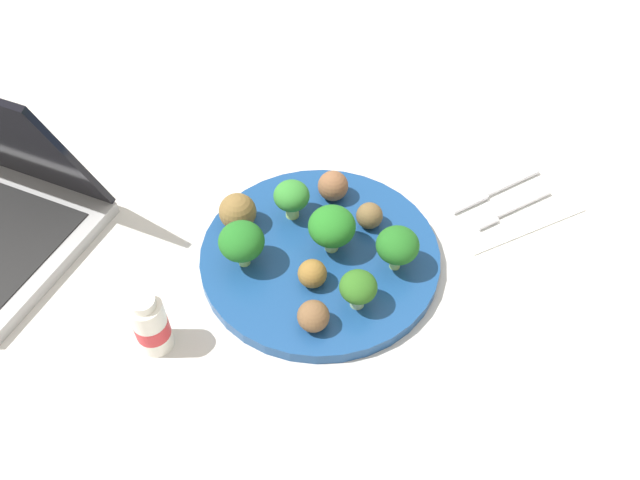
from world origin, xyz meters
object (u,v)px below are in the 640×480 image
at_px(broccoli_floret_far_rim, 242,242).
at_px(broccoli_floret_mid_right, 397,246).
at_px(napkin, 502,200).
at_px(yogurt_bottle, 151,325).
at_px(meatball_mid_left, 238,212).
at_px(meatball_back_right, 369,216).
at_px(plate, 320,256).
at_px(fork, 507,209).
at_px(meatball_back_left, 313,316).
at_px(meatball_front_right, 333,186).
at_px(broccoli_floret_mid_left, 358,288).
at_px(broccoli_floret_front_right, 333,229).
at_px(meatball_near_rim, 312,274).
at_px(knife, 490,190).
at_px(broccoli_floret_near_rim, 292,197).

relative_size(broccoli_floret_far_rim, broccoli_floret_mid_right, 1.03).
bearing_deg(napkin, yogurt_bottle, 6.55).
distance_m(meatball_mid_left, meatball_back_right, 0.16).
relative_size(plate, napkin, 1.65).
bearing_deg(fork, broccoli_floret_far_rim, -4.64).
height_order(broccoli_floret_far_rim, meatball_back_left, broccoli_floret_far_rim).
relative_size(broccoli_floret_mid_right, meatball_front_right, 1.48).
bearing_deg(yogurt_bottle, napkin, -173.45).
xyz_separation_m(meatball_front_right, yogurt_bottle, (0.25, 0.12, 0.00)).
bearing_deg(meatball_back_left, meatball_mid_left, -78.85).
distance_m(broccoli_floret_far_rim, fork, 0.34).
bearing_deg(meatball_back_left, fork, -164.45).
bearing_deg(meatball_back_right, broccoli_floret_mid_left, 59.95).
xyz_separation_m(broccoli_floret_front_right, napkin, (-0.24, -0.01, -0.05)).
relative_size(broccoli_floret_mid_right, yogurt_bottle, 0.71).
relative_size(broccoli_floret_mid_left, napkin, 0.28).
xyz_separation_m(meatball_near_rim, meatball_front_right, (-0.07, -0.12, 0.00)).
xyz_separation_m(meatball_near_rim, meatball_mid_left, (0.05, -0.11, 0.01)).
bearing_deg(meatball_back_left, knife, -157.95).
bearing_deg(broccoli_floret_near_rim, meatball_front_right, -168.09).
bearing_deg(yogurt_bottle, meatball_back_right, -166.89).
height_order(plate, napkin, plate).
relative_size(meatball_near_rim, meatball_back_left, 0.95).
xyz_separation_m(meatball_near_rim, yogurt_bottle, (0.18, 0.01, 0.00)).
height_order(broccoli_floret_front_right, knife, broccoli_floret_front_right).
xyz_separation_m(broccoli_floret_mid_left, meatball_back_right, (-0.06, -0.10, -0.01)).
xyz_separation_m(meatball_front_right, knife, (-0.20, 0.05, -0.03)).
height_order(broccoli_floret_near_rim, broccoli_floret_mid_left, broccoli_floret_near_rim).
xyz_separation_m(broccoli_floret_far_rim, meatball_near_rim, (-0.06, 0.05, -0.02)).
height_order(plate, meatball_front_right, meatball_front_right).
distance_m(meatball_near_rim, meatball_back_right, 0.11).
height_order(meatball_mid_left, napkin, meatball_mid_left).
distance_m(napkin, fork, 0.02).
xyz_separation_m(broccoli_floret_mid_right, meatball_near_rim, (0.10, -0.01, -0.02)).
relative_size(broccoli_floret_front_right, meatball_back_left, 1.73).
xyz_separation_m(plate, broccoli_floret_far_rim, (0.09, -0.01, 0.04)).
bearing_deg(broccoli_floret_mid_right, fork, -167.42).
bearing_deg(broccoli_floret_mid_left, meatball_mid_left, -61.40).
bearing_deg(yogurt_bottle, knife, -171.21).
xyz_separation_m(plate, broccoli_floret_front_right, (-0.01, 0.00, 0.04)).
bearing_deg(broccoli_floret_mid_right, meatball_front_right, -79.31).
bearing_deg(plate, knife, -174.48).
xyz_separation_m(broccoli_floret_near_rim, broccoli_floret_front_right, (-0.03, 0.07, 0.00)).
height_order(meatball_near_rim, napkin, meatball_near_rim).
distance_m(broccoli_floret_far_rim, broccoli_floret_mid_right, 0.17).
height_order(meatball_mid_left, fork, meatball_mid_left).
height_order(broccoli_floret_mid_right, meatball_back_right, broccoli_floret_mid_right).
height_order(broccoli_floret_far_rim, napkin, broccoli_floret_far_rim).
bearing_deg(fork, broccoli_floret_mid_right, 12.58).
xyz_separation_m(meatball_front_right, fork, (-0.20, 0.09, -0.03)).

